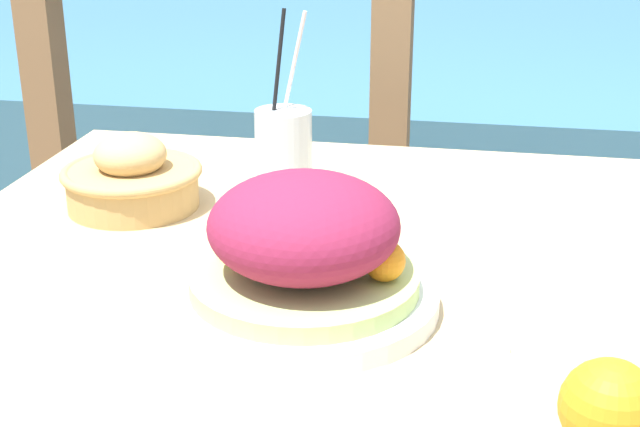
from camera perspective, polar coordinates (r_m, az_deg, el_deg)
The scene contains 8 objects.
patio_table at distance 1.04m, azimuth 0.04°, elevation -8.25°, with size 0.91×0.85×0.74m.
railing_fence at distance 1.66m, azimuth 4.54°, elevation 7.22°, with size 2.80×0.08×1.09m.
sea_backdrop at distance 4.19m, azimuth 8.17°, elevation 9.35°, with size 12.00×4.00×0.57m.
salad_plate at distance 0.85m, azimuth -1.03°, elevation -2.53°, with size 0.26×0.26×0.14m.
drink_glass at distance 1.11m, azimuth -2.34°, elevation 3.55°, with size 0.07×0.07×0.25m.
bread_basket at distance 1.14m, azimuth -11.93°, elevation 2.22°, with size 0.18×0.18×0.10m.
fork at distance 0.89m, azimuth 10.68°, elevation -5.73°, with size 0.04×0.18×0.00m.
orange_near_basket at distance 0.70m, azimuth 18.03°, elevation -11.76°, with size 0.07×0.07×0.07m.
Camera 1 is at (0.17, -0.89, 1.15)m, focal length 50.00 mm.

